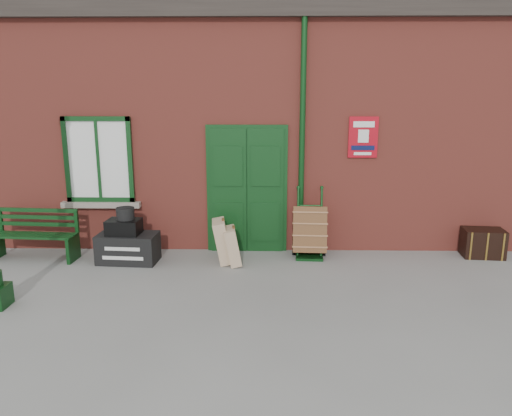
{
  "coord_description": "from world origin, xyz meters",
  "views": [
    {
      "loc": [
        0.03,
        -7.16,
        2.87
      ],
      "look_at": [
        -0.12,
        0.6,
        1.0
      ],
      "focal_mm": 35.0,
      "sensor_mm": 36.0,
      "label": 1
    }
  ],
  "objects_px": {
    "houdini_trunk": "(128,248)",
    "dark_trunk": "(483,243)",
    "porter_trolley": "(309,230)",
    "bench": "(35,233)"
  },
  "relations": [
    {
      "from": "houdini_trunk",
      "to": "dark_trunk",
      "type": "bearing_deg",
      "value": 8.09
    },
    {
      "from": "houdini_trunk",
      "to": "dark_trunk",
      "type": "height_order",
      "value": "houdini_trunk"
    },
    {
      "from": "houdini_trunk",
      "to": "porter_trolley",
      "type": "xyz_separation_m",
      "value": [
        3.08,
        0.38,
        0.21
      ]
    },
    {
      "from": "porter_trolley",
      "to": "dark_trunk",
      "type": "bearing_deg",
      "value": 3.26
    },
    {
      "from": "houdini_trunk",
      "to": "porter_trolley",
      "type": "bearing_deg",
      "value": 11.28
    },
    {
      "from": "dark_trunk",
      "to": "bench",
      "type": "bearing_deg",
      "value": -172.89
    },
    {
      "from": "houdini_trunk",
      "to": "dark_trunk",
      "type": "distance_m",
      "value": 6.12
    },
    {
      "from": "bench",
      "to": "houdini_trunk",
      "type": "relative_size",
      "value": 1.49
    },
    {
      "from": "houdini_trunk",
      "to": "porter_trolley",
      "type": "distance_m",
      "value": 3.11
    },
    {
      "from": "porter_trolley",
      "to": "dark_trunk",
      "type": "xyz_separation_m",
      "value": [
        3.03,
        0.03,
        -0.22
      ]
    }
  ]
}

